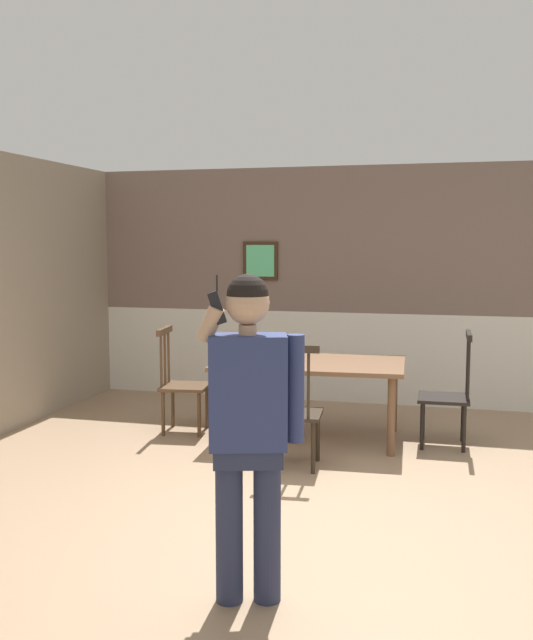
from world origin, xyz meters
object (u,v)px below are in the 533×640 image
object	(u,v)px
chair_near_window	(448,394)
chair_by_doorway	(295,410)
chair_at_table_head	(181,383)
dining_table	(310,370)
person_figure	(249,417)

from	to	relation	value
chair_near_window	chair_by_doorway	distance (m)	1.55
chair_at_table_head	dining_table	bearing A→B (deg)	86.40
chair_near_window	chair_at_table_head	bearing A→B (deg)	92.17
chair_at_table_head	person_figure	size ratio (longest dim) A/B	0.60
chair_near_window	chair_at_table_head	xyz separation A→B (m)	(-2.51, -0.14, -0.00)
dining_table	chair_by_doorway	bearing A→B (deg)	-86.79
person_figure	chair_near_window	bearing A→B (deg)	-123.67
chair_at_table_head	chair_by_doorway	bearing A→B (deg)	50.59
chair_near_window	dining_table	bearing A→B (deg)	92.07
dining_table	person_figure	bearing A→B (deg)	-84.54
dining_table	chair_by_doorway	distance (m)	0.92
dining_table	chair_near_window	size ratio (longest dim) A/B	1.71
chair_near_window	person_figure	xyz separation A→B (m)	(-0.96, -3.17, 0.48)
chair_by_doorway	person_figure	xyz separation A→B (m)	(0.25, -2.20, 0.48)
dining_table	chair_by_doorway	world-z (taller)	chair_by_doorway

